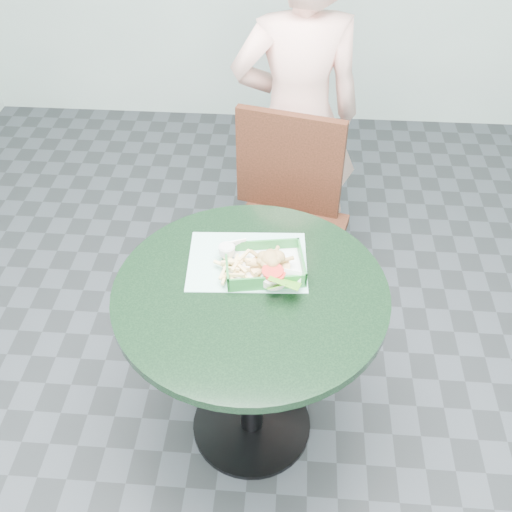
# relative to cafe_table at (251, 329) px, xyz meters

# --- Properties ---
(floor) EXTENTS (4.00, 5.00, 0.02)m
(floor) POSITION_rel_cafe_table_xyz_m (0.00, 0.00, -0.58)
(floor) COLOR #303335
(floor) RESTS_ON ground
(cafe_table) EXTENTS (0.87, 0.87, 0.75)m
(cafe_table) POSITION_rel_cafe_table_xyz_m (0.00, 0.00, 0.00)
(cafe_table) COLOR black
(cafe_table) RESTS_ON floor
(dining_chair) EXTENTS (0.46, 0.46, 0.93)m
(dining_chair) POSITION_rel_cafe_table_xyz_m (0.10, 0.71, -0.05)
(dining_chair) COLOR black
(dining_chair) RESTS_ON floor
(diner_person) EXTENTS (0.66, 0.50, 1.64)m
(diner_person) POSITION_rel_cafe_table_xyz_m (0.12, 1.03, 0.24)
(diner_person) COLOR beige
(diner_person) RESTS_ON floor
(placemat) EXTENTS (0.40, 0.31, 0.00)m
(placemat) POSITION_rel_cafe_table_xyz_m (-0.02, 0.13, 0.17)
(placemat) COLOR #9DDDCE
(placemat) RESTS_ON cafe_table
(food_basket) EXTENTS (0.25, 0.18, 0.05)m
(food_basket) POSITION_rel_cafe_table_xyz_m (0.04, 0.09, 0.19)
(food_basket) COLOR #247431
(food_basket) RESTS_ON placemat
(crab_sandwich) EXTENTS (0.13, 0.13, 0.07)m
(crab_sandwich) POSITION_rel_cafe_table_xyz_m (0.05, 0.07, 0.22)
(crab_sandwich) COLOR #E5B571
(crab_sandwich) RESTS_ON food_basket
(fries_pile) EXTENTS (0.14, 0.15, 0.04)m
(fries_pile) POSITION_rel_cafe_table_xyz_m (-0.06, 0.08, 0.21)
(fries_pile) COLOR #FFD889
(fries_pile) RESTS_ON food_basket
(sauce_ramekin) EXTENTS (0.05, 0.05, 0.03)m
(sauce_ramekin) POSITION_rel_cafe_table_xyz_m (-0.08, 0.14, 0.22)
(sauce_ramekin) COLOR silver
(sauce_ramekin) RESTS_ON food_basket
(garnish_cup) EXTENTS (0.12, 0.12, 0.05)m
(garnish_cup) POSITION_rel_cafe_table_xyz_m (0.07, 0.01, 0.21)
(garnish_cup) COLOR beige
(garnish_cup) RESTS_ON food_basket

